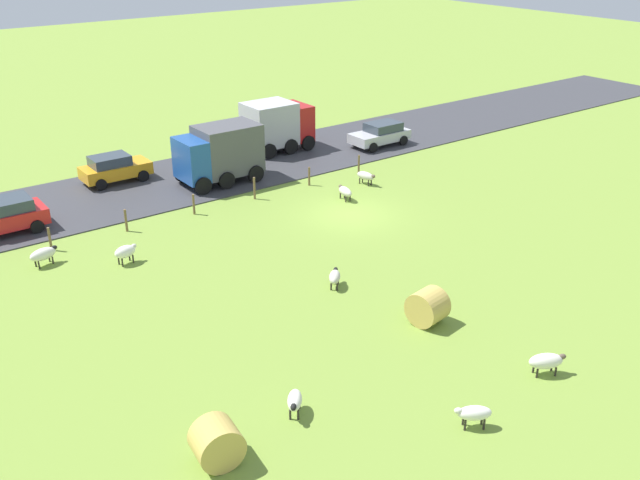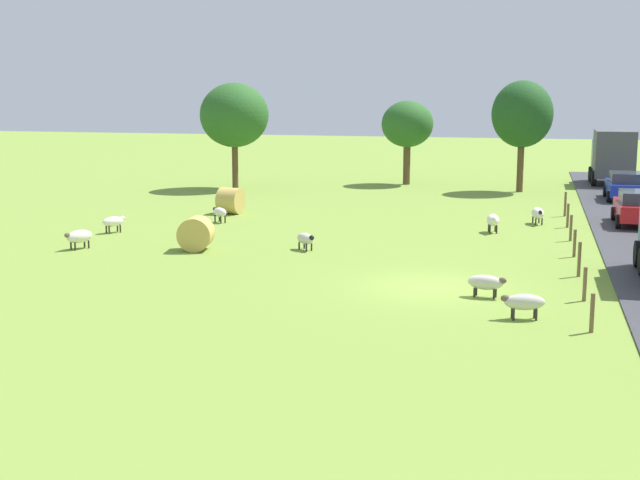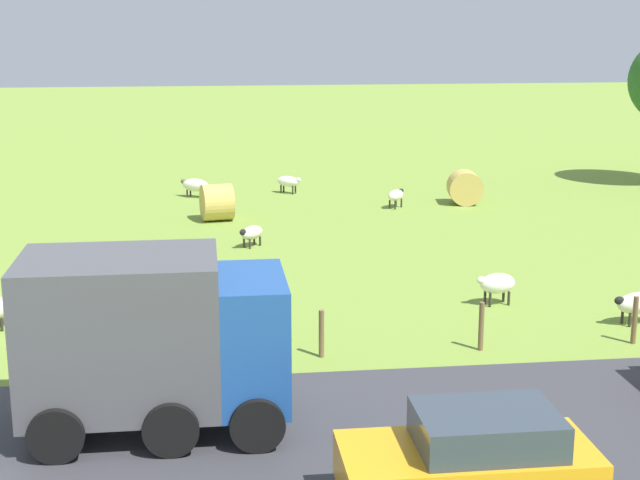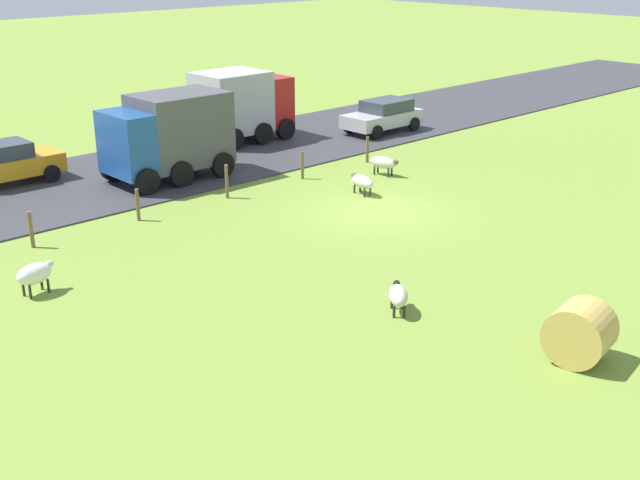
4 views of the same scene
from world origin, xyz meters
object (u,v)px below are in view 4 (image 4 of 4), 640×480
sheep_2 (362,182)px  sheep_4 (35,274)px  truck_1 (168,134)px  hay_bale_1 (580,333)px  car_0 (383,115)px  truck_2 (241,103)px  sheep_7 (384,163)px  car_7 (6,162)px  sheep_3 (398,295)px

sheep_2 → sheep_4: bearing=91.5°
sheep_4 → truck_1: (6.70, -8.49, 1.22)m
hay_bale_1 → car_0: bearing=-36.6°
truck_2 → car_0: truck_2 is taller
truck_1 → sheep_4: bearing=128.3°
hay_bale_1 → truck_2: bearing=-19.1°
sheep_2 → truck_2: size_ratio=0.30×
truck_2 → sheep_7: bearing=-176.7°
car_7 → sheep_7: bearing=-127.8°
truck_1 → truck_2: bearing=-61.7°
sheep_2 → hay_bale_1: bearing=155.2°
sheep_4 → car_7: 10.89m
sheep_3 → truck_2: (17.05, -8.42, 1.29)m
hay_bale_1 → truck_1: truck_1 is taller
truck_1 → car_0: 12.01m
sheep_3 → truck_2: 19.06m
hay_bale_1 → truck_1: (18.13, -1.44, 1.11)m
sheep_2 → truck_1: bearing=32.0°
sheep_2 → car_0: car_0 is taller
sheep_3 → truck_1: size_ratio=0.22×
sheep_2 → truck_1: truck_1 is taller
hay_bale_1 → truck_2: truck_2 is taller
sheep_3 → hay_bale_1: hay_bale_1 is taller
sheep_3 → sheep_4: bearing=40.1°
sheep_4 → hay_bale_1: size_ratio=0.83×
sheep_7 → hay_bale_1: hay_bale_1 is taller
hay_bale_1 → car_7: (21.70, 3.44, 0.20)m
sheep_2 → car_0: bearing=-51.6°
sheep_7 → truck_1: bearing=51.1°
hay_bale_1 → car_7: 21.98m
sheep_2 → truck_2: bearing=-11.5°
sheep_4 → truck_1: 10.89m
sheep_2 → sheep_3: bearing=139.2°
sheep_7 → car_7: size_ratio=0.34×
sheep_2 → car_7: 13.32m
sheep_4 → truck_2: size_ratio=0.27×
sheep_2 → sheep_3: 9.88m
truck_2 → car_0: (-3.24, -6.04, -0.91)m
sheep_2 → sheep_7: size_ratio=0.97×
car_0 → car_7: (3.62, 16.85, 0.03)m
sheep_2 → sheep_4: 12.48m
sheep_7 → truck_2: size_ratio=0.31×
truck_1 → car_7: size_ratio=1.22×
car_7 → truck_2: bearing=-92.0°
sheep_4 → truck_2: 17.54m
sheep_4 → car_0: (6.65, -20.47, 0.28)m
truck_2 → car_7: bearing=88.0°
sheep_2 → truck_1: 7.63m
sheep_7 → car_0: car_0 is taller
sheep_7 → truck_1: size_ratio=0.28×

